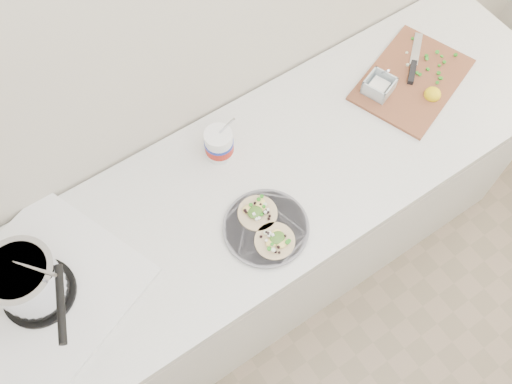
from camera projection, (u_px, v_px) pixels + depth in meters
counter at (247, 241)px, 2.25m from camera, size 2.44×0.66×0.90m
stove at (32, 286)px, 1.61m from camera, size 0.67×0.64×0.25m
taco_plate at (266, 227)px, 1.77m from camera, size 0.27×0.27×0.04m
tub at (220, 142)px, 1.86m from camera, size 0.10×0.10×0.22m
cutboard at (410, 77)px, 2.05m from camera, size 0.50×0.43×0.07m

